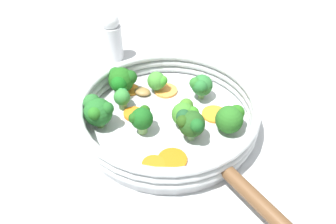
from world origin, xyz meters
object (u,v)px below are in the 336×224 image
at_px(broccoli_floret_5, 122,97).
at_px(salt_shaker, 112,37).
at_px(broccoli_floret_0, 190,123).
at_px(broccoli_floret_8, 201,85).
at_px(carrot_slice_3, 133,114).
at_px(skillet, 168,122).
at_px(broccoli_floret_1, 141,118).
at_px(carrot_slice_5, 191,128).
at_px(carrot_slice_2, 153,164).
at_px(carrot_slice_4, 172,160).
at_px(broccoli_floret_6, 98,111).
at_px(broccoli_floret_4, 121,80).
at_px(broccoli_floret_7, 185,113).
at_px(broccoli_floret_2, 158,81).
at_px(carrot_slice_1, 166,91).
at_px(carrot_slice_0, 131,90).
at_px(broccoli_floret_3, 231,118).
at_px(mushroom_piece_0, 142,92).
at_px(carrot_slice_6, 214,114).

relative_size(broccoli_floret_5, salt_shaker, 0.35).
xyz_separation_m(broccoli_floret_0, broccoli_floret_8, (-0.09, 0.05, -0.00)).
bearing_deg(carrot_slice_3, skillet, 66.13).
xyz_separation_m(broccoli_floret_1, broccoli_floret_8, (-0.06, 0.12, 0.00)).
bearing_deg(carrot_slice_5, carrot_slice_2, -53.34).
bearing_deg(carrot_slice_4, broccoli_floret_1, -157.36).
bearing_deg(broccoli_floret_6, carrot_slice_4, 42.05).
distance_m(broccoli_floret_4, salt_shaker, 0.16).
distance_m(broccoli_floret_7, broccoli_floret_8, 0.08).
height_order(carrot_slice_4, broccoli_floret_2, broccoli_floret_2).
relative_size(carrot_slice_1, broccoli_floret_5, 1.13).
height_order(carrot_slice_3, broccoli_floret_5, broccoli_floret_5).
height_order(carrot_slice_0, carrot_slice_4, same).
bearing_deg(carrot_slice_4, carrot_slice_5, 139.44).
height_order(broccoli_floret_3, salt_shaker, salt_shaker).
distance_m(broccoli_floret_3, broccoli_floret_6, 0.22).
xyz_separation_m(broccoli_floret_0, mushroom_piece_0, (-0.14, -0.05, -0.03)).
relative_size(broccoli_floret_4, salt_shaker, 0.51).
xyz_separation_m(carrot_slice_6, broccoli_floret_2, (-0.09, -0.08, 0.02)).
height_order(skillet, broccoli_floret_5, broccoli_floret_5).
distance_m(carrot_slice_4, broccoli_floret_3, 0.12).
xyz_separation_m(carrot_slice_1, broccoli_floret_7, (0.10, 0.01, 0.03)).
bearing_deg(broccoli_floret_3, broccoli_floret_8, -167.94).
xyz_separation_m(carrot_slice_2, broccoli_floret_5, (-0.15, -0.02, 0.02)).
bearing_deg(broccoli_floret_3, carrot_slice_5, -106.31).
xyz_separation_m(carrot_slice_2, carrot_slice_4, (-0.00, 0.03, -0.00)).
height_order(broccoli_floret_3, broccoli_floret_7, broccoli_floret_3).
height_order(carrot_slice_6, mushroom_piece_0, mushroom_piece_0).
bearing_deg(broccoli_floret_2, carrot_slice_4, -6.94).
bearing_deg(carrot_slice_3, carrot_slice_2, 3.34).
distance_m(carrot_slice_1, carrot_slice_3, 0.09).
bearing_deg(carrot_slice_3, broccoli_floret_5, -152.96).
bearing_deg(broccoli_floret_1, broccoli_floret_8, 115.50).
height_order(broccoli_floret_1, broccoli_floret_8, same).
distance_m(carrot_slice_4, salt_shaker, 0.35).
distance_m(carrot_slice_4, broccoli_floret_0, 0.06).
height_order(skillet, broccoli_floret_7, broccoli_floret_7).
height_order(carrot_slice_0, carrot_slice_3, carrot_slice_3).
distance_m(broccoli_floret_2, broccoli_floret_8, 0.08).
relative_size(broccoli_floret_2, broccoli_floret_4, 0.75).
bearing_deg(broccoli_floret_5, carrot_slice_6, 66.84).
distance_m(carrot_slice_0, broccoli_floret_0, 0.17).
bearing_deg(broccoli_floret_5, mushroom_piece_0, 124.34).
height_order(carrot_slice_4, broccoli_floret_8, broccoli_floret_8).
xyz_separation_m(carrot_slice_1, carrot_slice_6, (0.09, 0.06, -0.00)).
height_order(carrot_slice_2, mushroom_piece_0, mushroom_piece_0).
bearing_deg(broccoli_floret_8, broccoli_floret_0, -28.33).
xyz_separation_m(broccoli_floret_6, mushroom_piece_0, (-0.07, 0.09, -0.03)).
distance_m(broccoli_floret_3, mushroom_piece_0, 0.18).
bearing_deg(broccoli_floret_3, carrot_slice_1, -149.88).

